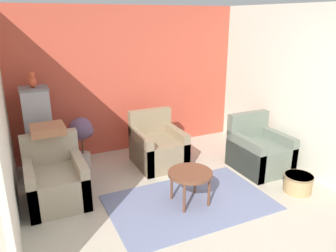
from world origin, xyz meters
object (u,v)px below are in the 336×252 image
object	(u,v)px
coffee_table	(190,176)
armchair_middle	(158,148)
potted_plant	(81,133)
wicker_basket	(298,183)
armchair_right	(259,152)
armchair_left	(56,181)
parrot	(32,80)
birdcage	(39,135)

from	to	relation	value
coffee_table	armchair_middle	size ratio (longest dim) A/B	0.67
potted_plant	wicker_basket	distance (m)	3.38
armchair_right	potted_plant	bearing A→B (deg)	151.85
armchair_middle	armchair_right	bearing A→B (deg)	-31.83
wicker_basket	coffee_table	bearing A→B (deg)	165.56
coffee_table	wicker_basket	distance (m)	1.59
armchair_left	armchair_middle	bearing A→B (deg)	16.39
coffee_table	parrot	size ratio (longest dim) A/B	2.40
armchair_middle	birdcage	xyz separation A→B (m)	(-1.77, 0.46, 0.35)
armchair_right	armchair_middle	distance (m)	1.64
parrot	coffee_table	bearing A→B (deg)	-46.74
armchair_middle	potted_plant	bearing A→B (deg)	156.74
coffee_table	parrot	world-z (taller)	parrot
armchair_left	potted_plant	distance (m)	1.16
armchair_left	birdcage	distance (m)	1.02
armchair_left	birdcage	xyz separation A→B (m)	(-0.08, 0.95, 0.35)
armchair_right	armchair_middle	xyz separation A→B (m)	(-1.40, 0.87, 0.00)
coffee_table	armchair_middle	xyz separation A→B (m)	(0.11, 1.30, -0.12)
armchair_right	birdcage	size ratio (longest dim) A/B	0.63
coffee_table	wicker_basket	size ratio (longest dim) A/B	1.45
armchair_left	armchair_middle	world-z (taller)	same
armchair_left	birdcage	world-z (taller)	birdcage
armchair_middle	coffee_table	bearing A→B (deg)	-94.72
armchair_middle	parrot	xyz separation A→B (m)	(-1.77, 0.46, 1.20)
parrot	potted_plant	size ratio (longest dim) A/B	0.29
parrot	wicker_basket	xyz separation A→B (m)	(3.18, -2.15, -1.35)
coffee_table	wicker_basket	xyz separation A→B (m)	(1.52, -0.39, -0.26)
birdcage	wicker_basket	size ratio (longest dim) A/B	3.43
armchair_left	potted_plant	world-z (taller)	armchair_left
armchair_right	armchair_middle	bearing A→B (deg)	148.17
coffee_table	armchair_left	bearing A→B (deg)	152.88
wicker_basket	armchair_middle	bearing A→B (deg)	129.84
armchair_left	armchair_right	distance (m)	3.10
coffee_table	armchair_middle	world-z (taller)	armchair_middle
coffee_table	armchair_middle	bearing A→B (deg)	85.28
coffee_table	birdcage	world-z (taller)	birdcage
armchair_left	parrot	bearing A→B (deg)	94.93
armchair_middle	armchair_left	bearing A→B (deg)	-163.61
parrot	armchair_right	bearing A→B (deg)	-22.75
coffee_table	armchair_left	size ratio (longest dim) A/B	0.67
armchair_left	coffee_table	bearing A→B (deg)	-27.12
coffee_table	potted_plant	xyz separation A→B (m)	(-1.03, 1.79, 0.15)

